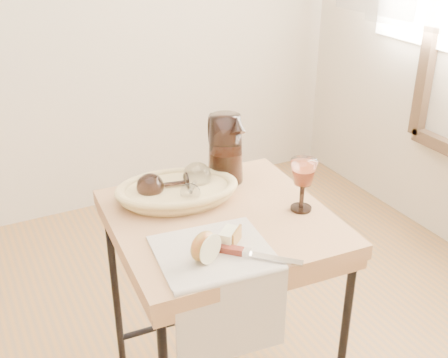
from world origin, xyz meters
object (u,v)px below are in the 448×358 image
bread_basket (177,193)px  goblet_lying_b (194,183)px  side_table (221,321)px  pitcher (225,149)px  apple_half (203,246)px  table_knife (250,253)px  wine_goblet (303,185)px  goblet_lying_a (166,185)px  tea_towel (214,252)px

bread_basket → goblet_lying_b: (0.05, -0.02, 0.03)m
side_table → pitcher: size_ratio=2.94×
apple_half → table_knife: (0.11, -0.04, -0.03)m
goblet_lying_b → table_knife: size_ratio=0.59×
side_table → table_knife: 0.44m
pitcher → table_knife: size_ratio=1.08×
bread_basket → apple_half: (-0.06, -0.31, 0.02)m
wine_goblet → goblet_lying_b: bearing=141.8°
bread_basket → goblet_lying_a: goblet_lying_a is taller
table_knife → apple_half: bearing=-155.5°
apple_half → wine_goblet: bearing=-8.4°
side_table → bread_basket: bread_basket is taller
goblet_lying_a → pitcher: pitcher is taller
tea_towel → goblet_lying_a: goblet_lying_a is taller
pitcher → apple_half: size_ratio=3.11×
apple_half → side_table: bearing=27.6°
bread_basket → pitcher: (0.18, 0.05, 0.08)m
bread_basket → goblet_lying_b: size_ratio=2.29×
tea_towel → wine_goblet: size_ratio=1.82×
bread_basket → goblet_lying_a: (-0.03, 0.01, 0.03)m
table_knife → goblet_lying_b: bearing=134.4°
tea_towel → pitcher: (0.21, 0.34, 0.10)m
goblet_lying_a → table_knife: size_ratio=0.55×
goblet_lying_b → table_knife: (-0.00, -0.33, -0.04)m
wine_goblet → table_knife: 0.29m
goblet_lying_a → wine_goblet: (0.31, -0.22, 0.02)m
bread_basket → wine_goblet: bearing=-23.6°
goblet_lying_a → goblet_lying_b: size_ratio=0.93×
side_table → goblet_lying_b: (-0.03, 0.12, 0.42)m
bread_basket → goblet_lying_a: 0.04m
tea_towel → goblet_lying_b: bearing=81.2°
bread_basket → apple_half: 0.32m
goblet_lying_b → wine_goblet: (0.24, -0.19, 0.02)m
bread_basket → pitcher: size_ratio=1.25×
side_table → wine_goblet: wine_goblet is taller
side_table → pitcher: 0.52m
tea_towel → goblet_lying_b: 0.28m
goblet_lying_b → table_knife: bearing=-145.8°
goblet_lying_a → side_table: bearing=134.2°
bread_basket → goblet_lying_a: size_ratio=2.46×
goblet_lying_b → table_knife: 0.33m
goblet_lying_a → table_knife: bearing=111.4°
tea_towel → table_knife: 0.09m
tea_towel → table_knife: (0.07, -0.06, 0.01)m
goblet_lying_a → pitcher: (0.21, 0.04, 0.05)m
side_table → apple_half: bearing=-127.6°
goblet_lying_a → apple_half: goblet_lying_a is taller
bread_basket → table_knife: (0.04, -0.35, -0.01)m
apple_half → table_knife: apple_half is taller
table_knife → bread_basket: bearing=142.0°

